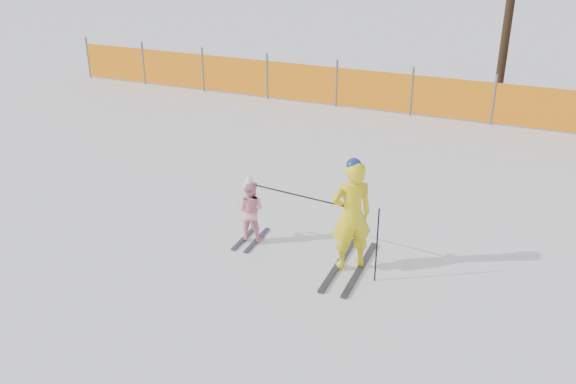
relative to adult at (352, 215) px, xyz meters
The scene contains 5 objects.
ground 1.42m from the adult, 163.03° to the right, with size 120.00×120.00×0.00m, color white.
adult is the anchor object (origin of this frame).
child 1.80m from the adult, behind, with size 0.52×0.87×1.19m.
ski_poles 0.30m from the adult, behind, with size 2.09×0.44×1.17m.
safety_fence 8.31m from the adult, 111.02° to the left, with size 15.77×0.06×1.25m.
Camera 1 is at (3.35, -7.72, 5.09)m, focal length 40.00 mm.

